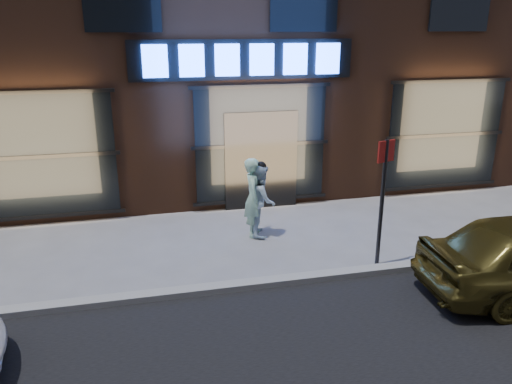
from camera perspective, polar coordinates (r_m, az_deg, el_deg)
ground at (r=9.13m, az=6.50°, el=-9.99°), size 90.00×90.00×0.00m
curb at (r=9.10m, az=6.52°, el=-9.65°), size 60.00×0.25×0.12m
man_bowtie at (r=10.62m, az=-0.24°, el=-0.62°), size 0.55×0.71×1.72m
man_cap at (r=10.70m, az=0.56°, el=-0.90°), size 0.70×0.84×1.57m
sign_post at (r=9.35m, az=14.29°, el=0.07°), size 0.38×0.16×2.43m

